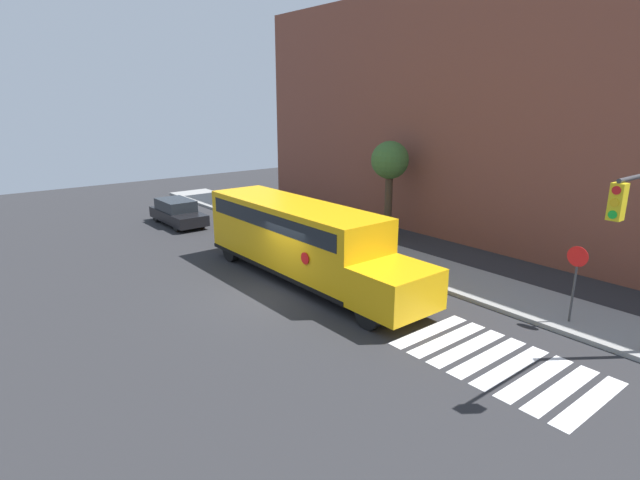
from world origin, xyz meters
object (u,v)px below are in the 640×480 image
Objects in this scene: tree_near_sidewalk at (390,163)px; stop_sign at (575,275)px; parked_car at (177,212)px; school_bus at (301,237)px.

stop_sign is at bearing -17.51° from tree_near_sidewalk.
stop_sign is (20.76, 4.19, 1.02)m from parked_car.
tree_near_sidewalk reaches higher than school_bus.
parked_car is 1.68× the size of stop_sign.
tree_near_sidewalk is (-11.49, 3.63, 2.12)m from stop_sign.
school_bus is 4.23× the size of stop_sign.
school_bus reaches higher than parked_car.
parked_car is 0.90× the size of tree_near_sidewalk.
tree_near_sidewalk is at bearing 40.16° from parked_car.
school_bus is 8.41m from tree_near_sidewalk.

